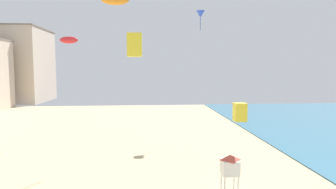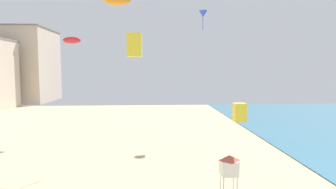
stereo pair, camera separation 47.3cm
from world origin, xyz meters
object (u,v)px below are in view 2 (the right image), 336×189
object	(u,v)px
kite_red_parafoil	(72,40)
kite_blue_delta	(203,14)
kite_orange_parafoil	(117,0)
kite_yellow_box_2	(239,112)
lifeguard_stand	(229,166)
kite_yellow_box	(134,45)

from	to	relation	value
kite_red_parafoil	kite_blue_delta	distance (m)	16.89
kite_orange_parafoil	kite_yellow_box_2	size ratio (longest dim) A/B	2.19
kite_orange_parafoil	kite_blue_delta	bearing A→B (deg)	36.83
kite_blue_delta	kite_yellow_box_2	xyz separation A→B (m)	(-0.47, -17.63, -10.04)
lifeguard_stand	kite_yellow_box	xyz separation A→B (m)	(-6.40, 3.47, 8.20)
lifeguard_stand	kite_yellow_box	bearing A→B (deg)	133.36
kite_orange_parafoil	lifeguard_stand	bearing A→B (deg)	-52.62
kite_red_parafoil	kite_blue_delta	xyz separation A→B (m)	(16.53, 0.42, 3.44)
kite_red_parafoil	kite_blue_delta	bearing A→B (deg)	1.46
kite_yellow_box	kite_yellow_box_2	distance (m)	9.11
kite_yellow_box	kite_orange_parafoil	bearing A→B (deg)	105.70
kite_orange_parafoil	kite_red_parafoil	xyz separation A→B (m)	(-6.49, 7.10, -3.33)
kite_red_parafoil	kite_yellow_box_2	bearing A→B (deg)	-46.98
kite_orange_parafoil	kite_yellow_box	bearing A→B (deg)	-74.30
lifeguard_stand	kite_yellow_box	size ratio (longest dim) A/B	1.48
kite_blue_delta	kite_yellow_box_2	size ratio (longest dim) A/B	1.90
kite_blue_delta	kite_orange_parafoil	bearing A→B (deg)	-143.17
kite_yellow_box	kite_yellow_box_2	world-z (taller)	kite_yellow_box
kite_yellow_box	kite_red_parafoil	bearing A→B (deg)	120.27
kite_yellow_box	kite_blue_delta	size ratio (longest dim) A/B	0.71
kite_yellow_box	kite_yellow_box_2	bearing A→B (deg)	-17.57
kite_blue_delta	kite_yellow_box_2	world-z (taller)	kite_blue_delta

